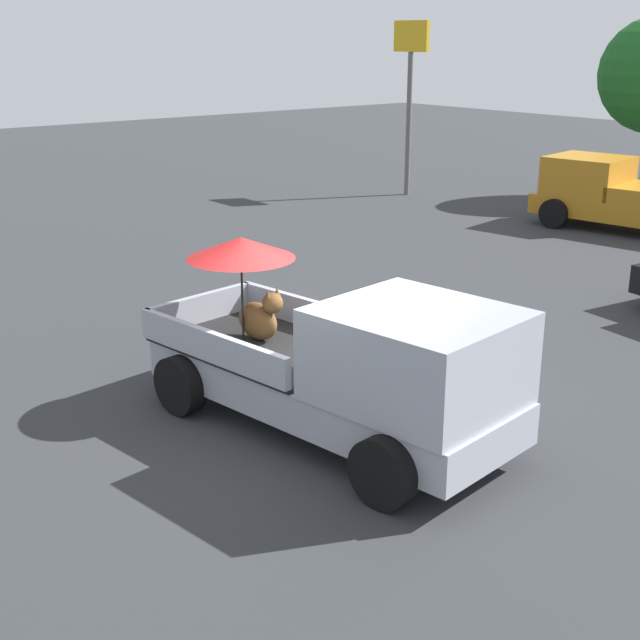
% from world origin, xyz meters
% --- Properties ---
extents(ground_plane, '(80.00, 80.00, 0.00)m').
position_xyz_m(ground_plane, '(0.00, 0.00, 0.00)').
color(ground_plane, '#2D3033').
extents(pickup_truck_main, '(5.26, 2.80, 2.31)m').
position_xyz_m(pickup_truck_main, '(0.39, 0.05, 0.99)').
color(pickup_truck_main, black).
rests_on(pickup_truck_main, ground).
extents(pickup_truck_red, '(5.03, 2.77, 1.80)m').
position_xyz_m(pickup_truck_red, '(-4.52, 13.49, 0.87)').
color(pickup_truck_red, black).
rests_on(pickup_truck_red, ground).
extents(motel_sign, '(1.40, 0.16, 5.23)m').
position_xyz_m(motel_sign, '(-11.74, 12.81, 3.67)').
color(motel_sign, '#59595B').
rests_on(motel_sign, ground).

